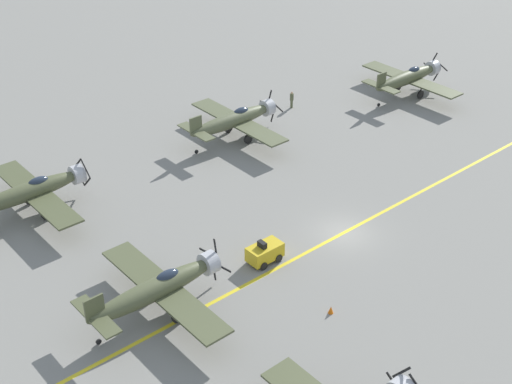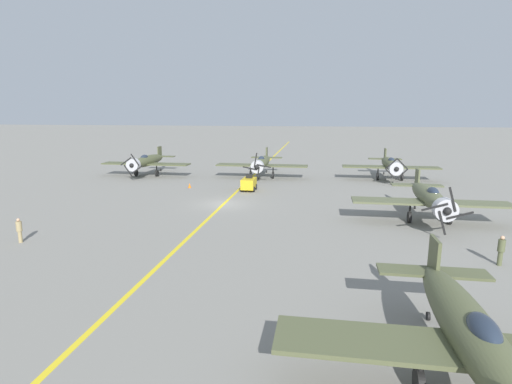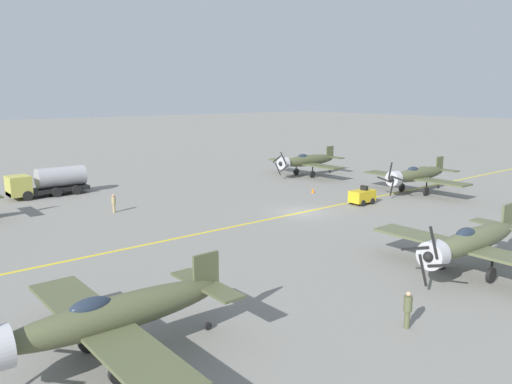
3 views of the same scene
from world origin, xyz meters
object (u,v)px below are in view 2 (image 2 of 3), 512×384
object	(u,v)px
airplane_near_left	(390,164)
airplane_far_left	(472,335)
tow_tractor	(249,184)
ground_crew_inspecting	(19,229)
airplane_mid_left	(430,198)
airplane_near_right	(147,161)
traffic_cone	(190,186)
ground_crew_walking	(501,249)
airplane_near_center	(262,163)

from	to	relation	value
airplane_near_left	airplane_far_left	bearing A→B (deg)	101.25
tow_tractor	ground_crew_inspecting	size ratio (longest dim) A/B	1.54
airplane_far_left	airplane_mid_left	bearing A→B (deg)	-100.24
airplane_near_right	traffic_cone	bearing A→B (deg)	131.46
airplane_far_left	airplane_near_right	distance (m)	48.05
ground_crew_walking	airplane_near_center	bearing A→B (deg)	-57.60
airplane_near_left	traffic_cone	size ratio (longest dim) A/B	21.82
tow_tractor	ground_crew_walking	world-z (taller)	tow_tractor
tow_tractor	airplane_far_left	bearing A→B (deg)	111.90
airplane_near_left	tow_tractor	size ratio (longest dim) A/B	4.62
ground_crew_walking	ground_crew_inspecting	world-z (taller)	ground_crew_walking
traffic_cone	airplane_near_right	bearing A→B (deg)	-41.39
airplane_near_right	ground_crew_inspecting	distance (m)	28.30
traffic_cone	ground_crew_walking	bearing A→B (deg)	141.75
tow_tractor	traffic_cone	size ratio (longest dim) A/B	4.73
tow_tractor	airplane_near_right	bearing A→B (deg)	-26.93
airplane_mid_left	airplane_far_left	bearing A→B (deg)	71.95
airplane_near_right	tow_tractor	xyz separation A→B (m)	(-15.51, 7.88, -1.22)
airplane_mid_left	traffic_cone	world-z (taller)	airplane_mid_left
airplane_near_center	ground_crew_walking	world-z (taller)	airplane_near_center
ground_crew_walking	traffic_cone	distance (m)	32.09
airplane_near_right	traffic_cone	distance (m)	11.44
airplane_far_left	airplane_near_right	size ratio (longest dim) A/B	1.00
ground_crew_inspecting	traffic_cone	size ratio (longest dim) A/B	3.08
ground_crew_walking	airplane_far_left	bearing A→B (deg)	64.22
airplane_near_left	airplane_far_left	size ratio (longest dim) A/B	1.00
airplane_near_center	ground_crew_walking	distance (m)	33.50
airplane_near_center	ground_crew_inspecting	xyz separation A→B (m)	(12.29, 29.01, -1.09)
tow_tractor	traffic_cone	xyz separation A→B (m)	(7.03, -0.40, -0.52)
airplane_far_left	airplane_near_center	size ratio (longest dim) A/B	1.00
airplane_near_right	ground_crew_walking	size ratio (longest dim) A/B	6.75
ground_crew_walking	tow_tractor	bearing A→B (deg)	-46.97
tow_tractor	ground_crew_walking	bearing A→B (deg)	133.03
tow_tractor	ground_crew_walking	size ratio (longest dim) A/B	1.46
airplane_mid_left	tow_tractor	xyz separation A→B (m)	(16.42, -10.56, -1.22)
traffic_cone	airplane_near_left	bearing A→B (deg)	-158.43
airplane_near_left	traffic_cone	xyz separation A→B (m)	(23.70, 9.37, -1.74)
airplane_mid_left	ground_crew_walking	bearing A→B (deg)	93.74
airplane_near_left	airplane_near_right	world-z (taller)	same
airplane_mid_left	ground_crew_inspecting	xyz separation A→B (m)	(28.50, 9.64, -1.09)
airplane_near_left	tow_tractor	xyz separation A→B (m)	(16.67, 9.78, -1.22)
airplane_far_left	ground_crew_inspecting	size ratio (longest dim) A/B	7.09
airplane_far_left	airplane_near_center	xyz separation A→B (m)	(12.30, -39.96, 0.00)
ground_crew_inspecting	traffic_cone	bearing A→B (deg)	-103.75
airplane_near_right	airplane_far_left	bearing A→B (deg)	118.54
ground_crew_inspecting	traffic_cone	distance (m)	21.22
airplane_mid_left	ground_crew_inspecting	size ratio (longest dim) A/B	7.09
airplane_near_left	airplane_mid_left	xyz separation A→B (m)	(0.25, 20.33, 0.00)
airplane_near_left	ground_crew_walking	bearing A→B (deg)	109.96
airplane_near_left	ground_crew_walking	xyz separation A→B (m)	(-1.49, 29.23, -1.04)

